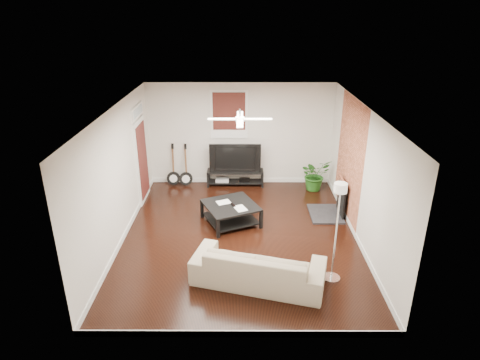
% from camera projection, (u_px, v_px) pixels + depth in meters
% --- Properties ---
extents(room, '(5.01, 6.01, 2.81)m').
position_uv_depth(room, '(240.00, 176.00, 8.47)').
color(room, black).
rests_on(room, ground).
extents(brick_accent, '(0.02, 2.20, 2.80)m').
position_uv_depth(brick_accent, '(350.00, 160.00, 9.38)').
color(brick_accent, '#A05233').
rests_on(brick_accent, floor).
extents(fireplace, '(0.80, 1.10, 0.92)m').
position_uv_depth(fireplace, '(333.00, 197.00, 9.75)').
color(fireplace, black).
rests_on(fireplace, floor).
extents(window_back, '(1.00, 0.06, 1.30)m').
position_uv_depth(window_back, '(229.00, 115.00, 10.99)').
color(window_back, '#3A1610').
rests_on(window_back, wall_back).
extents(door_left, '(0.08, 1.00, 2.50)m').
position_uv_depth(door_left, '(141.00, 153.00, 10.28)').
color(door_left, white).
rests_on(door_left, wall_left).
extents(tv_stand, '(1.55, 0.41, 0.43)m').
position_uv_depth(tv_stand, '(235.00, 178.00, 11.49)').
color(tv_stand, black).
rests_on(tv_stand, floor).
extents(tv, '(1.39, 0.18, 0.80)m').
position_uv_depth(tv, '(235.00, 157.00, 11.27)').
color(tv, black).
rests_on(tv, tv_stand).
extents(coffee_table, '(1.46, 1.46, 0.46)m').
position_uv_depth(coffee_table, '(231.00, 213.00, 9.48)').
color(coffee_table, black).
rests_on(coffee_table, floor).
extents(sofa, '(2.50, 1.50, 0.68)m').
position_uv_depth(sofa, '(258.00, 266.00, 7.37)').
color(sofa, tan).
rests_on(sofa, floor).
extents(floor_lamp, '(0.39, 0.39, 1.91)m').
position_uv_depth(floor_lamp, '(336.00, 233.00, 7.22)').
color(floor_lamp, white).
rests_on(floor_lamp, floor).
extents(potted_plant, '(0.99, 0.94, 0.86)m').
position_uv_depth(potted_plant, '(315.00, 175.00, 11.13)').
color(potted_plant, '#23601B').
rests_on(potted_plant, floor).
extents(guitar_left, '(0.38, 0.28, 1.18)m').
position_uv_depth(guitar_left, '(173.00, 165.00, 11.32)').
color(guitar_left, black).
rests_on(guitar_left, floor).
extents(guitar_right, '(0.40, 0.31, 1.18)m').
position_uv_depth(guitar_right, '(185.00, 166.00, 11.29)').
color(guitar_right, black).
rests_on(guitar_right, floor).
extents(ceiling_fan, '(1.24, 1.24, 0.32)m').
position_uv_depth(ceiling_fan, '(240.00, 119.00, 8.00)').
color(ceiling_fan, white).
rests_on(ceiling_fan, ceiling).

